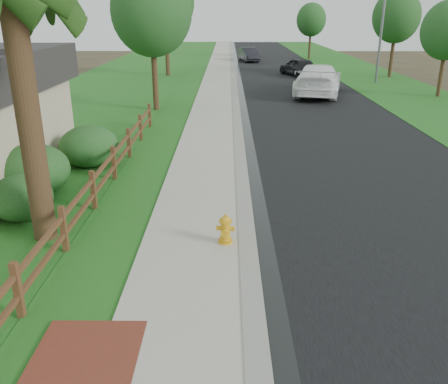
{
  "coord_description": "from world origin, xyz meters",
  "views": [
    {
      "loc": [
        -0.06,
        -6.45,
        4.97
      ],
      "look_at": [
        -0.14,
        3.76,
        1.07
      ],
      "focal_mm": 38.0,
      "sensor_mm": 36.0,
      "label": 1
    }
  ],
  "objects_px": {
    "ranch_fence": "(104,174)",
    "fire_hydrant": "(225,230)",
    "white_suv": "(318,80)",
    "dark_car_mid": "(299,67)",
    "streetlight": "(381,11)"
  },
  "relations": [
    {
      "from": "fire_hydrant",
      "to": "ranch_fence",
      "type": "bearing_deg",
      "value": 136.88
    },
    {
      "from": "ranch_fence",
      "to": "fire_hydrant",
      "type": "bearing_deg",
      "value": -43.12
    },
    {
      "from": "streetlight",
      "to": "dark_car_mid",
      "type": "bearing_deg",
      "value": 140.89
    },
    {
      "from": "streetlight",
      "to": "ranch_fence",
      "type": "bearing_deg",
      "value": -121.93
    },
    {
      "from": "white_suv",
      "to": "dark_car_mid",
      "type": "bearing_deg",
      "value": -76.98
    },
    {
      "from": "dark_car_mid",
      "to": "ranch_fence",
      "type": "bearing_deg",
      "value": 51.26
    },
    {
      "from": "dark_car_mid",
      "to": "streetlight",
      "type": "relative_size",
      "value": 0.48
    },
    {
      "from": "white_suv",
      "to": "streetlight",
      "type": "bearing_deg",
      "value": -118.4
    },
    {
      "from": "white_suv",
      "to": "ranch_fence",
      "type": "bearing_deg",
      "value": 76.06
    },
    {
      "from": "ranch_fence",
      "to": "fire_hydrant",
      "type": "height_order",
      "value": "ranch_fence"
    },
    {
      "from": "fire_hydrant",
      "to": "streetlight",
      "type": "xyz_separation_m",
      "value": [
        10.87,
        26.34,
        4.62
      ]
    },
    {
      "from": "fire_hydrant",
      "to": "streetlight",
      "type": "bearing_deg",
      "value": 67.57
    },
    {
      "from": "streetlight",
      "to": "white_suv",
      "type": "bearing_deg",
      "value": -132.34
    },
    {
      "from": "fire_hydrant",
      "to": "dark_car_mid",
      "type": "bearing_deg",
      "value": 79.12
    },
    {
      "from": "white_suv",
      "to": "streetlight",
      "type": "distance_m",
      "value": 8.7
    }
  ]
}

